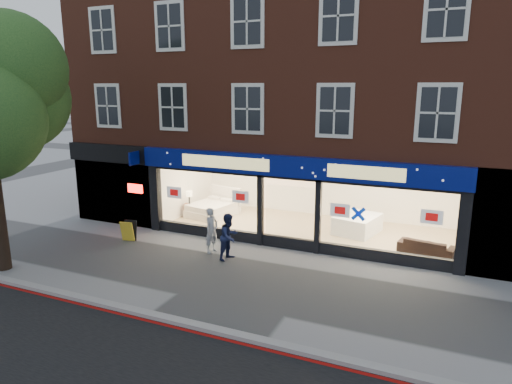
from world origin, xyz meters
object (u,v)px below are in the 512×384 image
Objects in this scene: sofa at (426,247)px; display_bed at (213,208)px; a_board at (129,231)px; pedestrian_grey at (212,230)px; pedestrian_blue at (229,237)px; mattress_stack at (357,224)px.

display_bed is at bearing 2.16° from sofa.
pedestrian_grey is (3.36, 0.20, 0.40)m from a_board.
a_board reaches higher than sofa.
pedestrian_grey is at bearing -50.76° from display_bed.
pedestrian_blue reaches higher than display_bed.
display_bed reaches higher than sofa.
pedestrian_grey reaches higher than mattress_stack.
pedestrian_blue is at bearing 35.95° from sofa.
pedestrian_blue is (4.20, -0.15, 0.39)m from a_board.
pedestrian_blue reaches higher than a_board.
pedestrian_grey reaches higher than sofa.
pedestrian_grey reaches higher than a_board.
display_bed is at bearing 38.91° from pedestrian_grey.
display_bed is 1.27× the size of sofa.
display_bed reaches higher than mattress_stack.
sofa is 1.14× the size of pedestrian_blue.
a_board is at bearing -151.97° from mattress_stack.
sofa is at bearing -27.96° from mattress_stack.
pedestrian_blue is at bearing -101.72° from pedestrian_grey.
pedestrian_grey is 1.01× the size of pedestrian_blue.
sofa is at bearing -50.83° from pedestrian_blue.
pedestrian_grey is at bearing -6.82° from a_board.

